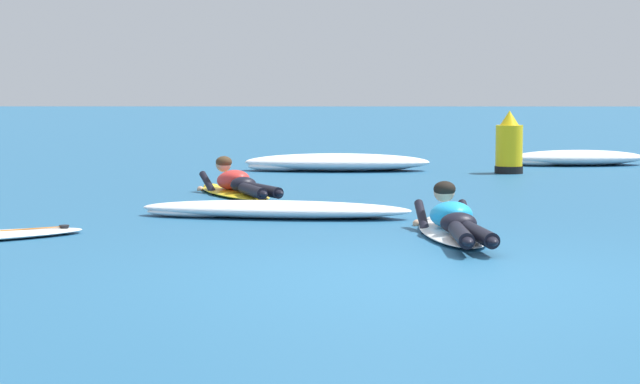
% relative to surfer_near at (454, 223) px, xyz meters
% --- Properties ---
extents(ground_plane, '(120.00, 120.00, 0.00)m').
position_rel_surfer_near_xyz_m(ground_plane, '(-0.54, 7.83, -0.14)').
color(ground_plane, '#235B84').
extents(surfer_near, '(0.69, 2.58, 0.54)m').
position_rel_surfer_near_xyz_m(surfer_near, '(0.00, 0.00, 0.00)').
color(surfer_near, white).
rests_on(surfer_near, ground).
extents(surfer_far, '(1.41, 2.43, 0.53)m').
position_rel_surfer_near_xyz_m(surfer_far, '(-2.39, 4.01, -0.00)').
color(surfer_far, yellow).
rests_on(surfer_far, ground).
extents(whitewater_front, '(2.54, 1.23, 0.27)m').
position_rel_surfer_near_xyz_m(whitewater_front, '(3.30, 9.77, -0.01)').
color(whitewater_front, white).
rests_on(whitewater_front, ground).
extents(whitewater_back, '(3.14, 1.10, 0.29)m').
position_rel_surfer_near_xyz_m(whitewater_back, '(-1.05, 8.39, -0.00)').
color(whitewater_back, white).
rests_on(whitewater_back, ground).
extents(whitewater_far_band, '(3.04, 1.06, 0.18)m').
position_rel_surfer_near_xyz_m(whitewater_far_band, '(-1.76, 1.61, -0.05)').
color(whitewater_far_band, white).
rests_on(whitewater_far_band, ground).
extents(channel_marker_buoy, '(0.46, 0.46, 1.03)m').
position_rel_surfer_near_xyz_m(channel_marker_buoy, '(1.76, 7.86, 0.27)').
color(channel_marker_buoy, yellow).
rests_on(channel_marker_buoy, ground).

